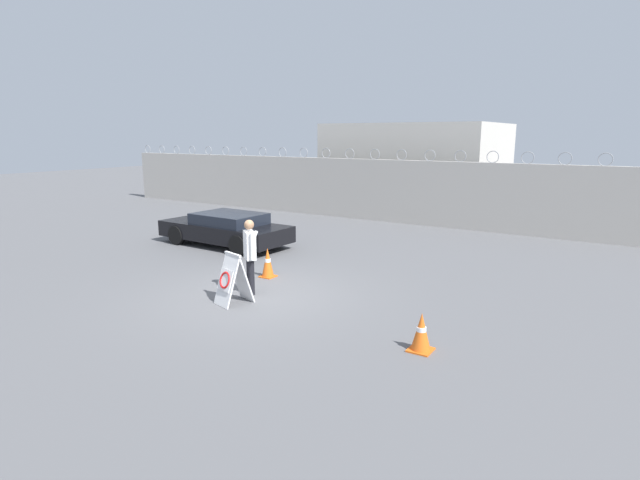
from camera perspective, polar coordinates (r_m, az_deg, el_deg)
ground_plane at (r=11.99m, az=-7.39°, el=-6.28°), size 90.00×90.00×0.00m
perimeter_wall at (r=21.29m, az=12.27°, el=5.24°), size 36.00×0.30×3.14m
building_block at (r=26.53m, az=11.10°, el=8.26°), size 8.06×6.61×4.28m
barricade_sign at (r=11.35m, az=-10.02°, el=-4.37°), size 0.75×0.88×1.16m
security_guard at (r=11.87m, az=-8.00°, el=-1.45°), size 0.56×0.63×1.79m
traffic_cone_near at (r=9.04m, az=11.50°, el=-10.29°), size 0.41×0.41×0.70m
traffic_cone_mid at (r=13.36m, az=-6.00°, el=-2.59°), size 0.38×0.38×0.79m
parked_car_front_coupe at (r=17.35m, az=-10.72°, el=1.29°), size 4.75×2.06×1.14m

